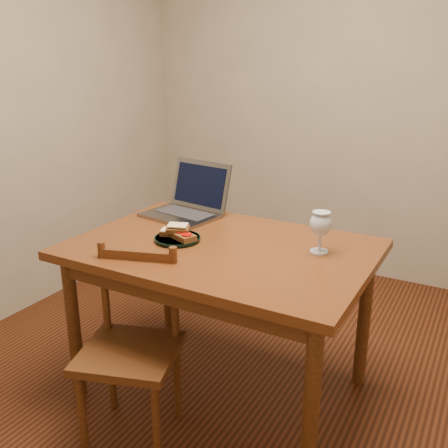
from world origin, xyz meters
The scene contains 10 objects.
floor centered at (0.00, 0.00, -0.01)m, with size 3.20×3.20×0.02m, color black.
back_wall centered at (0.00, 1.61, 1.30)m, with size 3.20×0.02×2.60m, color gray.
table centered at (-0.10, -0.11, 0.65)m, with size 1.30×0.90×0.74m.
chair centered at (-0.28, -0.55, 0.44)m, with size 0.47×0.46×0.41m.
plate centered at (-0.30, -0.16, 0.75)m, with size 0.21×0.21×0.02m, color black.
sandwich_cheese centered at (-0.33, -0.15, 0.77)m, with size 0.10×0.06×0.03m, color #381E0C, non-canonical shape.
sandwich_tomato centered at (-0.26, -0.17, 0.78)m, with size 0.12×0.07×0.04m, color #381E0C, non-canonical shape.
sandwich_top centered at (-0.30, -0.16, 0.80)m, with size 0.10×0.06×0.03m, color #381E0C, non-canonical shape.
milk_glass centered at (0.31, 0.01, 0.83)m, with size 0.09×0.09×0.18m, color white, non-canonical shape.
laptop centered at (-0.48, 0.22, 0.81)m, with size 0.42×0.39×0.27m.
Camera 1 is at (0.92, -1.91, 1.52)m, focal length 40.00 mm.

